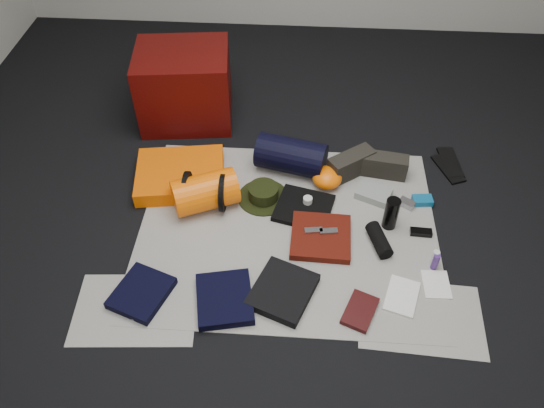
# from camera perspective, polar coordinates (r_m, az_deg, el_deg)

# --- Properties ---
(floor) EXTENTS (4.50, 4.50, 0.02)m
(floor) POSITION_cam_1_polar(r_m,az_deg,el_deg) (2.88, 1.70, -2.90)
(floor) COLOR black
(floor) RESTS_ON ground
(newspaper_mat) EXTENTS (1.60, 1.30, 0.01)m
(newspaper_mat) POSITION_cam_1_polar(r_m,az_deg,el_deg) (2.87, 1.71, -2.73)
(newspaper_mat) COLOR #B1AEA3
(newspaper_mat) RESTS_ON floor
(newspaper_sheet_front_left) EXTENTS (0.61, 0.44, 0.00)m
(newspaper_sheet_front_left) POSITION_cam_1_polar(r_m,az_deg,el_deg) (2.66, -14.43, -10.89)
(newspaper_sheet_front_left) COLOR #B1AEA3
(newspaper_sheet_front_left) RESTS_ON floor
(newspaper_sheet_front_right) EXTENTS (0.60, 0.43, 0.00)m
(newspaper_sheet_front_right) POSITION_cam_1_polar(r_m,az_deg,el_deg) (2.65, 15.67, -11.58)
(newspaper_sheet_front_right) COLOR #B1AEA3
(newspaper_sheet_front_right) RESTS_ON floor
(red_cabinet) EXTENTS (0.63, 0.54, 0.48)m
(red_cabinet) POSITION_cam_1_polar(r_m,az_deg,el_deg) (3.52, -9.36, 12.42)
(red_cabinet) COLOR #460705
(red_cabinet) RESTS_ON floor
(sleeping_pad) EXTENTS (0.56, 0.48, 0.09)m
(sleeping_pad) POSITION_cam_1_polar(r_m,az_deg,el_deg) (3.15, -9.81, 3.10)
(sleeping_pad) COLOR #FA6202
(sleeping_pad) RESTS_ON newspaper_mat
(stuff_sack) EXTENTS (0.40, 0.33, 0.21)m
(stuff_sack) POSITION_cam_1_polar(r_m,az_deg,el_deg) (2.94, -7.20, 1.28)
(stuff_sack) COLOR #FA6204
(stuff_sack) RESTS_ON newspaper_mat
(sack_strap_left) EXTENTS (0.02, 0.22, 0.22)m
(sack_strap_left) POSITION_cam_1_polar(r_m,az_deg,el_deg) (2.96, -9.12, 1.43)
(sack_strap_left) COLOR black
(sack_strap_left) RESTS_ON newspaper_mat
(sack_strap_right) EXTENTS (0.03, 0.22, 0.22)m
(sack_strap_right) POSITION_cam_1_polar(r_m,az_deg,el_deg) (2.92, -5.28, 1.26)
(sack_strap_right) COLOR black
(sack_strap_right) RESTS_ON newspaper_mat
(navy_duffel) EXTENTS (0.44, 0.30, 0.21)m
(navy_duffel) POSITION_cam_1_polar(r_m,az_deg,el_deg) (3.14, 2.07, 5.22)
(navy_duffel) COLOR black
(navy_duffel) RESTS_ON newspaper_mat
(boonie_brim) EXTENTS (0.34, 0.34, 0.01)m
(boonie_brim) POSITION_cam_1_polar(r_m,az_deg,el_deg) (3.03, -0.92, 0.72)
(boonie_brim) COLOR black
(boonie_brim) RESTS_ON newspaper_mat
(boonie_crown) EXTENTS (0.17, 0.17, 0.07)m
(boonie_crown) POSITION_cam_1_polar(r_m,az_deg,el_deg) (3.00, -0.93, 1.27)
(boonie_crown) COLOR black
(boonie_crown) RESTS_ON boonie_brim
(hiking_boot_left) EXTENTS (0.29, 0.26, 0.14)m
(hiking_boot_left) POSITION_cam_1_polar(r_m,az_deg,el_deg) (3.16, 8.49, 4.24)
(hiking_boot_left) COLOR black
(hiking_boot_left) RESTS_ON newspaper_mat
(hiking_boot_right) EXTENTS (0.28, 0.14, 0.13)m
(hiking_boot_right) POSITION_cam_1_polar(r_m,az_deg,el_deg) (3.20, 11.97, 4.10)
(hiking_boot_right) COLOR black
(hiking_boot_right) RESTS_ON newspaper_mat
(flip_flop_left) EXTENTS (0.18, 0.27, 0.01)m
(flip_flop_left) POSITION_cam_1_polar(r_m,az_deg,el_deg) (3.38, 18.41, 3.62)
(flip_flop_left) COLOR black
(flip_flop_left) RESTS_ON floor
(flip_flop_right) EXTENTS (0.13, 0.28, 0.01)m
(flip_flop_right) POSITION_cam_1_polar(r_m,az_deg,el_deg) (3.42, 18.61, 4.26)
(flip_flop_right) COLOR black
(flip_flop_right) RESTS_ON floor
(trousers_navy_a) EXTENTS (0.32, 0.34, 0.04)m
(trousers_navy_a) POSITION_cam_1_polar(r_m,az_deg,el_deg) (2.67, -13.86, -9.27)
(trousers_navy_a) COLOR black
(trousers_navy_a) RESTS_ON newspaper_mat
(trousers_navy_b) EXTENTS (0.32, 0.35, 0.05)m
(trousers_navy_b) POSITION_cam_1_polar(r_m,az_deg,el_deg) (2.58, -5.12, -10.14)
(trousers_navy_b) COLOR black
(trousers_navy_b) RESTS_ON newspaper_mat
(trousers_charcoal) EXTENTS (0.36, 0.39, 0.05)m
(trousers_charcoal) POSITION_cam_1_polar(r_m,az_deg,el_deg) (2.60, 1.16, -9.33)
(trousers_charcoal) COLOR black
(trousers_charcoal) RESTS_ON newspaper_mat
(black_tshirt) EXTENTS (0.36, 0.34, 0.03)m
(black_tshirt) POSITION_cam_1_polar(r_m,az_deg,el_deg) (2.96, 3.43, -0.42)
(black_tshirt) COLOR black
(black_tshirt) RESTS_ON newspaper_mat
(red_shirt) EXTENTS (0.32, 0.32, 0.04)m
(red_shirt) POSITION_cam_1_polar(r_m,az_deg,el_deg) (2.82, 5.26, -3.55)
(red_shirt) COLOR #4C1008
(red_shirt) RESTS_ON newspaper_mat
(orange_stuff_sack) EXTENTS (0.22, 0.22, 0.11)m
(orange_stuff_sack) POSITION_cam_1_polar(r_m,az_deg,el_deg) (3.08, 5.95, 2.85)
(orange_stuff_sack) COLOR #FA6204
(orange_stuff_sack) RESTS_ON newspaper_mat
(first_aid_pouch) EXTENTS (0.22, 0.20, 0.05)m
(first_aid_pouch) POSITION_cam_1_polar(r_m,az_deg,el_deg) (3.08, 10.88, 1.13)
(first_aid_pouch) COLOR gray
(first_aid_pouch) RESTS_ON newspaper_mat
(water_bottle) EXTENTS (0.09, 0.09, 0.19)m
(water_bottle) POSITION_cam_1_polar(r_m,az_deg,el_deg) (2.89, 12.70, -1.00)
(water_bottle) COLOR black
(water_bottle) RESTS_ON newspaper_mat
(speaker) EXTENTS (0.14, 0.22, 0.08)m
(speaker) POSITION_cam_1_polar(r_m,az_deg,el_deg) (2.83, 11.44, -3.81)
(speaker) COLOR black
(speaker) RESTS_ON newspaper_mat
(compact_camera) EXTENTS (0.10, 0.09, 0.04)m
(compact_camera) POSITION_cam_1_polar(r_m,az_deg,el_deg) (3.07, 14.30, 0.05)
(compact_camera) COLOR #9E9EA2
(compact_camera) RESTS_ON newspaper_mat
(cyan_case) EXTENTS (0.12, 0.08, 0.04)m
(cyan_case) POSITION_cam_1_polar(r_m,az_deg,el_deg) (3.11, 15.87, 0.38)
(cyan_case) COLOR #0D5683
(cyan_case) RESTS_ON newspaper_mat
(toiletry_purple) EXTENTS (0.03, 0.03, 0.10)m
(toiletry_purple) POSITION_cam_1_polar(r_m,az_deg,el_deg) (2.79, 17.17, -5.95)
(toiletry_purple) COLOR #462373
(toiletry_purple) RESTS_ON newspaper_mat
(toiletry_clear) EXTENTS (0.04, 0.04, 0.10)m
(toiletry_clear) POSITION_cam_1_polar(r_m,az_deg,el_deg) (2.81, 17.10, -5.57)
(toiletry_clear) COLOR silver
(toiletry_clear) RESTS_ON newspaper_mat
(paperback_book) EXTENTS (0.20, 0.23, 0.03)m
(paperback_book) POSITION_cam_1_polar(r_m,az_deg,el_deg) (2.58, 9.44, -11.28)
(paperback_book) COLOR black
(paperback_book) RESTS_ON newspaper_mat
(map_booklet) EXTENTS (0.20, 0.25, 0.01)m
(map_booklet) POSITION_cam_1_polar(r_m,az_deg,el_deg) (2.68, 13.79, -9.58)
(map_booklet) COLOR silver
(map_booklet) RESTS_ON newspaper_mat
(map_printout) EXTENTS (0.13, 0.17, 0.01)m
(map_printout) POSITION_cam_1_polar(r_m,az_deg,el_deg) (2.77, 17.26, -8.25)
(map_printout) COLOR silver
(map_printout) RESTS_ON newspaper_mat
(sunglasses) EXTENTS (0.12, 0.05, 0.03)m
(sunglasses) POSITION_cam_1_polar(r_m,az_deg,el_deg) (2.95, 15.73, -2.94)
(sunglasses) COLOR black
(sunglasses) RESTS_ON newspaper_mat
(key_cluster) EXTENTS (0.08, 0.08, 0.01)m
(key_cluster) POSITION_cam_1_polar(r_m,az_deg,el_deg) (2.62, -13.93, -11.39)
(key_cluster) COLOR #9E9EA2
(key_cluster) RESTS_ON newspaper_mat
(tape_roll) EXTENTS (0.05, 0.05, 0.04)m
(tape_roll) POSITION_cam_1_polar(r_m,az_deg,el_deg) (2.96, 3.86, 0.41)
(tape_roll) COLOR beige
(tape_roll) RESTS_ON black_tshirt
(energy_bar_a) EXTENTS (0.10, 0.05, 0.01)m
(energy_bar_a) POSITION_cam_1_polar(r_m,az_deg,el_deg) (2.81, 4.49, -2.84)
(energy_bar_a) COLOR #9E9EA2
(energy_bar_a) RESTS_ON red_shirt
(energy_bar_b) EXTENTS (0.10, 0.05, 0.01)m
(energy_bar_b) POSITION_cam_1_polar(r_m,az_deg,el_deg) (2.81, 6.12, -2.92)
(energy_bar_b) COLOR #9E9EA2
(energy_bar_b) RESTS_ON red_shirt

